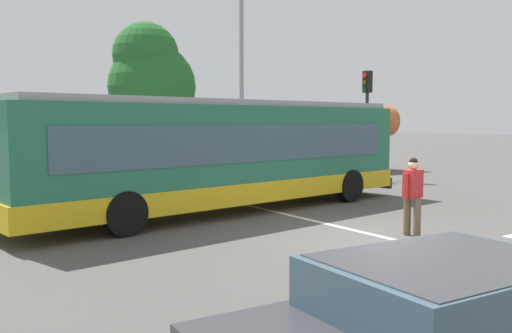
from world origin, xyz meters
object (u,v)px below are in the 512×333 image
at_px(parked_car_white, 161,160).
at_px(bus_stop_shelter, 363,122).
at_px(twin_arm_street_lamp, 241,49).
at_px(traffic_light_far_corner, 367,107).
at_px(parked_car_silver, 207,157).
at_px(pedestrian_crossing_street, 413,192).
at_px(background_tree_right, 150,78).
at_px(parked_car_champagne, 105,162).
at_px(foreground_sedan, 450,323).
at_px(city_transit_bus, 222,154).

relative_size(parked_car_white, bus_stop_shelter, 1.22).
bearing_deg(twin_arm_street_lamp, traffic_light_far_corner, -43.75).
bearing_deg(parked_car_silver, parked_car_white, -168.06).
height_order(pedestrian_crossing_street, bus_stop_shelter, bus_stop_shelter).
bearing_deg(background_tree_right, bus_stop_shelter, -51.14).
height_order(parked_car_champagne, parked_car_white, same).
xyz_separation_m(foreground_sedan, parked_car_champagne, (3.64, 19.74, 0.00)).
bearing_deg(parked_car_white, twin_arm_street_lamp, -40.28).
height_order(parked_car_silver, twin_arm_street_lamp, twin_arm_street_lamp).
xyz_separation_m(city_transit_bus, parked_car_silver, (5.22, 10.31, -0.82)).
distance_m(pedestrian_crossing_street, background_tree_right, 21.45).
height_order(pedestrian_crossing_street, parked_car_silver, pedestrian_crossing_street).
relative_size(city_transit_bus, background_tree_right, 1.58).
bearing_deg(parked_car_silver, traffic_light_far_corner, -59.02).
bearing_deg(parked_car_champagne, bus_stop_shelter, -13.44).
height_order(city_transit_bus, parked_car_champagne, city_transit_bus).
bearing_deg(traffic_light_far_corner, parked_car_white, 137.65).
xyz_separation_m(parked_car_silver, background_tree_right, (-0.54, 5.47, 4.10)).
bearing_deg(background_tree_right, pedestrian_crossing_street, -97.94).
relative_size(foreground_sedan, parked_car_white, 1.01).
xyz_separation_m(city_transit_bus, parked_car_white, (2.54, 9.74, -0.82)).
height_order(pedestrian_crossing_street, traffic_light_far_corner, traffic_light_far_corner).
bearing_deg(parked_car_champagne, city_transit_bus, -89.65).
bearing_deg(twin_arm_street_lamp, parked_car_white, 139.72).
xyz_separation_m(city_transit_bus, background_tree_right, (4.68, 15.78, 3.28)).
bearing_deg(parked_car_silver, parked_car_champagne, -172.10).
bearing_deg(background_tree_right, parked_car_silver, -84.40).
bearing_deg(background_tree_right, city_transit_bus, -106.53).
distance_m(parked_car_white, twin_arm_street_lamp, 6.07).
distance_m(pedestrian_crossing_street, twin_arm_street_lamp, 13.80).
relative_size(parked_car_silver, traffic_light_far_corner, 1.01).
relative_size(pedestrian_crossing_street, parked_car_champagne, 0.38).
bearing_deg(pedestrian_crossing_street, background_tree_right, 82.06).
distance_m(foreground_sedan, parked_car_silver, 22.33).
xyz_separation_m(parked_car_champagne, twin_arm_street_lamp, (5.38, -2.20, 4.85)).
height_order(city_transit_bus, pedestrian_crossing_street, city_transit_bus).
height_order(parked_car_champagne, traffic_light_far_corner, traffic_light_far_corner).
relative_size(pedestrian_crossing_street, foreground_sedan, 0.38).
height_order(pedestrian_crossing_street, twin_arm_street_lamp, twin_arm_street_lamp).
height_order(bus_stop_shelter, background_tree_right, background_tree_right).
relative_size(pedestrian_crossing_street, twin_arm_street_lamp, 0.19).
xyz_separation_m(foreground_sedan, twin_arm_street_lamp, (9.02, 17.54, 4.85)).
distance_m(city_transit_bus, background_tree_right, 16.78).
bearing_deg(traffic_light_far_corner, background_tree_right, 110.49).
relative_size(city_transit_bus, traffic_light_far_corner, 2.73).
distance_m(city_transit_bus, parked_car_white, 10.10).
xyz_separation_m(bus_stop_shelter, twin_arm_street_lamp, (-6.67, 0.68, 3.20)).
relative_size(parked_car_white, twin_arm_street_lamp, 0.50).
bearing_deg(twin_arm_street_lamp, parked_car_champagne, 157.80).
bearing_deg(background_tree_right, parked_car_white, -109.56).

